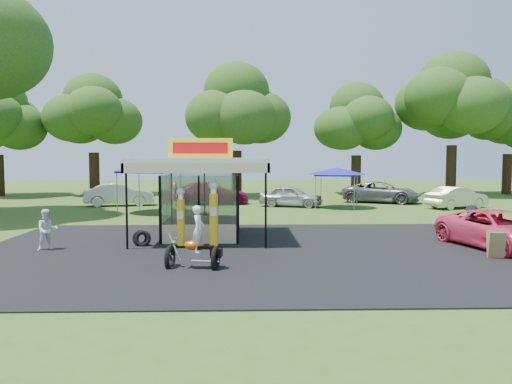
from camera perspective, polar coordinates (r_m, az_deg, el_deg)
ground at (r=16.19m, az=-0.43°, el=-8.17°), size 120.00×120.00×0.00m
asphalt_apron at (r=18.15m, az=-0.56°, el=-6.78°), size 20.00×14.00×0.04m
gas_station_kiosk at (r=20.95m, az=-6.20°, el=-0.49°), size 5.40×5.40×4.18m
gas_pump_left at (r=18.94m, az=-8.59°, el=-3.07°), size 0.43×0.43×2.28m
gas_pump_right at (r=18.70m, az=-4.87°, el=-2.75°), size 0.47×0.47×2.55m
motorcycle at (r=15.35m, az=-6.82°, el=-5.88°), size 1.77×1.04×2.03m
spare_tires at (r=19.60m, az=-12.94°, el=-5.20°), size 0.75×0.45×0.65m
a_frame_sign at (r=18.56m, az=25.74°, el=-5.50°), size 0.56×0.55×0.94m
kiosk_car at (r=23.27m, az=-5.74°, el=-3.26°), size 2.82×1.13×0.96m
pink_sedan at (r=20.62m, az=26.09°, el=-3.92°), size 3.49×5.57×1.43m
spectator_west at (r=19.76m, az=-22.76°, el=-4.02°), size 0.93×0.86×1.52m
spectator_east_a at (r=21.67m, az=23.37°, el=-3.36°), size 1.02×0.64×1.52m
bg_car_a at (r=36.29m, az=-15.33°, el=-0.29°), size 5.03×2.60×1.58m
bg_car_b at (r=36.25m, az=-5.20°, el=-0.15°), size 5.78×3.01×1.60m
bg_car_c at (r=34.44m, az=4.03°, el=-0.47°), size 4.66×3.06×1.47m
bg_car_d at (r=38.56m, az=14.12°, el=-0.02°), size 6.26×4.75×1.58m
bg_car_e at (r=35.89m, az=21.96°, el=-0.59°), size 4.64×3.27×1.45m
tent_west at (r=31.24m, az=-12.07°, el=2.80°), size 4.43×4.43×3.10m
tent_east at (r=33.96m, az=9.24°, el=2.34°), size 3.89×3.89×2.72m
oak_far_b at (r=47.35m, az=-18.11°, el=7.88°), size 8.91×8.91×10.62m
oak_far_c at (r=43.38m, az=-2.23°, el=8.95°), size 9.57×9.57×11.28m
oak_far_d at (r=46.77m, az=11.43°, el=7.54°), size 8.39×8.39×9.99m
oak_far_e at (r=48.21m, az=21.57°, el=9.13°), size 10.47×10.47×12.46m
oak_far_f at (r=51.51m, az=26.91°, el=6.99°), size 8.38×8.38×10.10m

